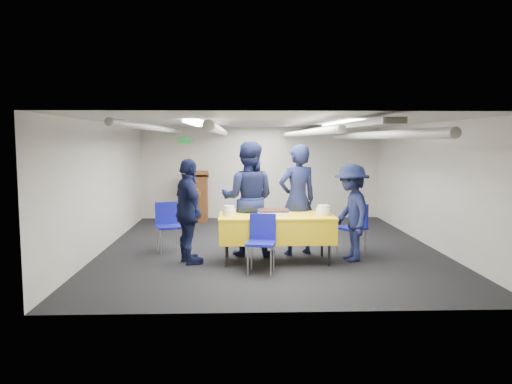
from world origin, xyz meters
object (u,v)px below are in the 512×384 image
sailor_d (351,212)px  chair_left (168,222)px  sailor_a (297,200)px  sailor_c (189,211)px  chair_right (355,223)px  chair_near (262,237)px  sailor_b (248,199)px  sheet_cake (273,212)px  podium (196,196)px  serving_table (276,228)px

sailor_d → chair_left: bearing=-111.6°
sailor_a → sailor_c: sailor_a is taller
chair_left → sailor_c: 1.08m
chair_right → sailor_d: size_ratio=0.55×
chair_near → sailor_a: size_ratio=0.46×
chair_left → sailor_a: 2.34m
chair_near → sailor_d: (1.50, 0.65, 0.27)m
sailor_a → sailor_b: size_ratio=0.97×
sheet_cake → chair_right: size_ratio=0.59×
sailor_a → sailor_b: bearing=-18.5°
sheet_cake → podium: (-1.59, 4.13, -0.20)m
serving_table → sailor_c: (-1.41, -0.07, 0.28)m
podium → sailor_b: sailor_b is taller
chair_right → chair_left: 3.31m
podium → sailor_d: 5.01m
sailor_b → sailor_c: 1.12m
sailor_d → serving_table: bearing=-95.3°
chair_right → chair_left: size_ratio=1.00×
sheet_cake → sailor_b: sailor_b is taller
podium → sailor_b: size_ratio=0.64×
podium → sailor_c: bearing=-86.8°
podium → chair_left: bearing=-94.0°
chair_left → sailor_b: (1.43, -0.36, 0.44)m
serving_table → sailor_c: size_ratio=1.10×
chair_near → chair_left: same height
sailor_c → sailor_d: (2.64, 0.11, -0.04)m
chair_near → sailor_c: bearing=154.7°
sailor_c → sailor_a: bearing=-96.5°
chair_near → chair_right: bearing=35.2°
serving_table → sailor_a: 0.75m
serving_table → sailor_c: 1.44m
chair_near → chair_left: (-1.61, 1.46, 0.00)m
chair_near → sailor_d: sailor_d is taller
chair_left → chair_near: bearing=-42.2°
sheet_cake → sailor_d: 1.28m
serving_table → sailor_a: bearing=51.5°
sailor_b → sailor_d: bearing=174.4°
serving_table → chair_near: bearing=-113.5°
chair_left → sailor_c: (0.47, -0.92, 0.31)m
sheet_cake → podium: size_ratio=0.41×
sheet_cake → sailor_a: sailor_a is taller
chair_right → sheet_cake: bearing=-158.6°
sheet_cake → sailor_a: size_ratio=0.27×
sheet_cake → chair_left: bearing=155.1°
chair_left → sailor_c: size_ratio=0.52×
sailor_a → sailor_d: (0.83, -0.46, -0.15)m
serving_table → chair_left: bearing=155.8°
chair_left → sailor_a: bearing=-8.5°
sheet_cake → sailor_c: size_ratio=0.30×
sailor_a → sailor_c: (-1.81, -0.58, -0.11)m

